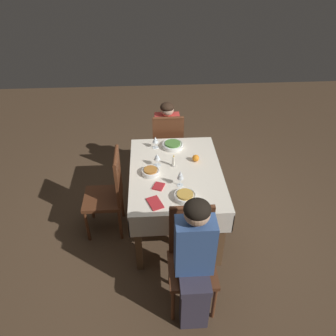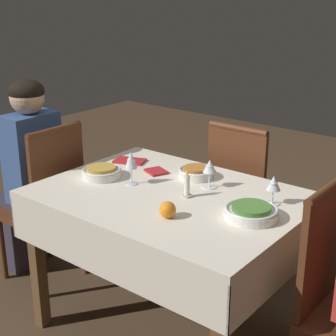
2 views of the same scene
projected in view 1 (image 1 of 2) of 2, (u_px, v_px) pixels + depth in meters
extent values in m
plane|color=#4C3826|center=(175.00, 225.00, 3.66)|extent=(8.00, 8.00, 0.00)
cube|color=silver|center=(176.00, 172.00, 3.22)|extent=(1.23, 0.90, 0.04)
cube|color=silver|center=(131.00, 184.00, 3.27)|extent=(1.23, 0.01, 0.20)
cube|color=silver|center=(220.00, 180.00, 3.31)|extent=(1.23, 0.01, 0.20)
cube|color=silver|center=(171.00, 149.00, 3.78)|extent=(0.01, 0.90, 0.20)
cube|color=silver|center=(181.00, 226.00, 2.80)|extent=(0.01, 0.90, 0.20)
cube|color=brown|center=(139.00, 171.00, 3.86)|extent=(0.06, 0.06, 0.72)
cube|color=brown|center=(138.00, 243.00, 2.99)|extent=(0.06, 0.06, 0.72)
cube|color=brown|center=(204.00, 169.00, 3.90)|extent=(0.06, 0.06, 0.72)
cube|color=brown|center=(221.00, 239.00, 3.03)|extent=(0.06, 0.06, 0.72)
cube|color=#562D19|center=(192.00, 270.00, 2.68)|extent=(0.39, 0.39, 0.04)
cube|color=#562D19|center=(191.00, 230.00, 2.66)|extent=(0.03, 0.36, 0.51)
cylinder|color=#562D19|center=(192.00, 208.00, 2.51)|extent=(0.04, 0.35, 0.04)
cylinder|color=#562D19|center=(173.00, 305.00, 2.67)|extent=(0.03, 0.03, 0.40)
cylinder|color=#562D19|center=(214.00, 303.00, 2.68)|extent=(0.03, 0.03, 0.40)
cylinder|color=#562D19|center=(170.00, 270.00, 2.94)|extent=(0.03, 0.03, 0.40)
cylinder|color=#562D19|center=(208.00, 268.00, 2.96)|extent=(0.03, 0.03, 0.40)
cube|color=#562D19|center=(167.00, 149.00, 4.14)|extent=(0.39, 0.39, 0.04)
cube|color=#562D19|center=(168.00, 138.00, 3.83)|extent=(0.03, 0.36, 0.51)
cylinder|color=#562D19|center=(168.00, 118.00, 3.68)|extent=(0.04, 0.35, 0.04)
cylinder|color=#562D19|center=(179.00, 155.00, 4.42)|extent=(0.03, 0.03, 0.40)
cylinder|color=#562D19|center=(154.00, 156.00, 4.40)|extent=(0.03, 0.03, 0.40)
cylinder|color=#562D19|center=(181.00, 170.00, 4.14)|extent=(0.03, 0.03, 0.40)
cylinder|color=#562D19|center=(155.00, 171.00, 4.13)|extent=(0.03, 0.03, 0.40)
cube|color=#562D19|center=(103.00, 199.00, 3.38)|extent=(0.39, 0.39, 0.04)
cube|color=#562D19|center=(118.00, 177.00, 3.23)|extent=(0.36, 0.03, 0.51)
cylinder|color=#562D19|center=(116.00, 156.00, 3.08)|extent=(0.35, 0.04, 0.04)
cylinder|color=#562D19|center=(91.00, 204.00, 3.64)|extent=(0.03, 0.03, 0.40)
cylinder|color=#562D19|center=(87.00, 226.00, 3.37)|extent=(0.03, 0.03, 0.40)
cylinder|color=#562D19|center=(122.00, 203.00, 3.66)|extent=(0.03, 0.03, 0.40)
cylinder|color=#562D19|center=(120.00, 225.00, 3.39)|extent=(0.03, 0.03, 0.40)
cube|color=#383342|center=(194.00, 306.00, 2.64)|extent=(0.14, 0.22, 0.44)
cube|color=#383342|center=(194.00, 278.00, 2.56)|extent=(0.31, 0.24, 0.06)
cube|color=#38568E|center=(195.00, 246.00, 2.46)|extent=(0.18, 0.30, 0.51)
sphere|color=#D6A884|center=(197.00, 213.00, 2.25)|extent=(0.19, 0.19, 0.19)
ellipsoid|color=black|center=(197.00, 209.00, 2.23)|extent=(0.19, 0.19, 0.13)
cube|color=#4C4233|center=(166.00, 153.00, 4.42)|extent=(0.14, 0.22, 0.44)
cube|color=#4C4233|center=(167.00, 141.00, 4.20)|extent=(0.31, 0.24, 0.06)
cube|color=red|center=(167.00, 129.00, 4.00)|extent=(0.18, 0.30, 0.38)
sphere|color=beige|center=(167.00, 109.00, 3.85)|extent=(0.16, 0.16, 0.16)
ellipsoid|color=black|center=(167.00, 107.00, 3.83)|extent=(0.16, 0.16, 0.11)
cylinder|color=white|center=(185.00, 197.00, 2.88)|extent=(0.20, 0.20, 0.04)
torus|color=white|center=(185.00, 195.00, 2.86)|extent=(0.20, 0.20, 0.01)
cylinder|color=gold|center=(185.00, 194.00, 2.86)|extent=(0.14, 0.14, 0.02)
cylinder|color=white|center=(180.00, 185.00, 3.03)|extent=(0.06, 0.06, 0.00)
cylinder|color=white|center=(180.00, 182.00, 3.01)|extent=(0.01, 0.01, 0.08)
cone|color=white|center=(180.00, 175.00, 2.96)|extent=(0.06, 0.06, 0.08)
cylinder|color=white|center=(180.00, 176.00, 2.97)|extent=(0.04, 0.04, 0.04)
cylinder|color=white|center=(173.00, 146.00, 3.55)|extent=(0.23, 0.23, 0.04)
torus|color=white|center=(173.00, 144.00, 3.53)|extent=(0.22, 0.22, 0.01)
cylinder|color=#4C7F38|center=(173.00, 143.00, 3.53)|extent=(0.17, 0.17, 0.02)
cylinder|color=white|center=(156.00, 147.00, 3.55)|extent=(0.07, 0.07, 0.00)
cylinder|color=white|center=(155.00, 145.00, 3.53)|extent=(0.01, 0.01, 0.06)
cone|color=white|center=(155.00, 140.00, 3.49)|extent=(0.06, 0.06, 0.07)
cylinder|color=white|center=(155.00, 141.00, 3.50)|extent=(0.04, 0.04, 0.03)
cylinder|color=white|center=(151.00, 172.00, 3.16)|extent=(0.18, 0.18, 0.04)
torus|color=white|center=(150.00, 170.00, 3.15)|extent=(0.18, 0.18, 0.01)
cylinder|color=#B2702D|center=(150.00, 170.00, 3.15)|extent=(0.13, 0.13, 0.02)
cylinder|color=white|center=(157.00, 165.00, 3.28)|extent=(0.07, 0.07, 0.00)
cylinder|color=white|center=(157.00, 162.00, 3.26)|extent=(0.01, 0.01, 0.07)
cone|color=white|center=(157.00, 157.00, 3.22)|extent=(0.07, 0.07, 0.06)
cylinder|color=white|center=(157.00, 158.00, 3.22)|extent=(0.04, 0.04, 0.03)
cylinder|color=beige|center=(174.00, 165.00, 3.28)|extent=(0.05, 0.05, 0.01)
cylinder|color=white|center=(174.00, 161.00, 3.25)|extent=(0.03, 0.03, 0.09)
ellipsoid|color=#F9C64C|center=(174.00, 156.00, 3.21)|extent=(0.01, 0.01, 0.03)
sphere|color=orange|center=(196.00, 158.00, 3.33)|extent=(0.07, 0.07, 0.07)
cube|color=#AD2328|center=(159.00, 186.00, 3.01)|extent=(0.14, 0.13, 0.01)
cube|color=#AD2328|center=(155.00, 203.00, 2.83)|extent=(0.19, 0.16, 0.01)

